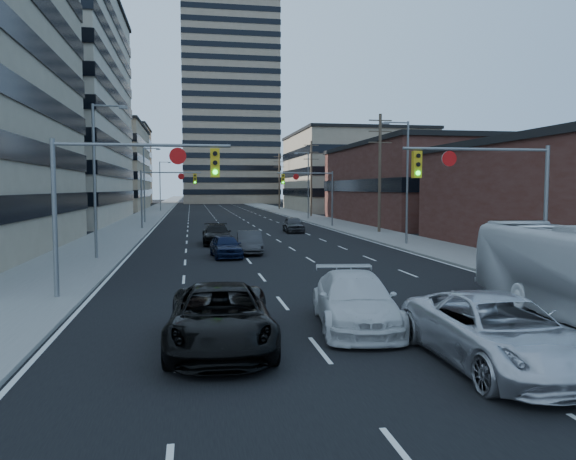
% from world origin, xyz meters
% --- Properties ---
extents(ground, '(400.00, 400.00, 0.00)m').
position_xyz_m(ground, '(0.00, 0.00, 0.00)').
color(ground, black).
rests_on(ground, ground).
extents(road_surface, '(18.00, 300.00, 0.02)m').
position_xyz_m(road_surface, '(0.00, 130.00, 0.01)').
color(road_surface, black).
rests_on(road_surface, ground).
extents(sidewalk_left, '(5.00, 300.00, 0.15)m').
position_xyz_m(sidewalk_left, '(-11.50, 130.00, 0.07)').
color(sidewalk_left, slate).
rests_on(sidewalk_left, ground).
extents(sidewalk_right, '(5.00, 300.00, 0.15)m').
position_xyz_m(sidewalk_right, '(11.50, 130.00, 0.07)').
color(sidewalk_right, slate).
rests_on(sidewalk_right, ground).
extents(office_left_mid, '(26.00, 34.00, 28.00)m').
position_xyz_m(office_left_mid, '(-27.00, 60.00, 14.00)').
color(office_left_mid, '#ADA089').
rests_on(office_left_mid, ground).
extents(office_left_far, '(20.00, 30.00, 16.00)m').
position_xyz_m(office_left_far, '(-24.00, 100.00, 8.00)').
color(office_left_far, gray).
rests_on(office_left_far, ground).
extents(storefront_right_mid, '(20.00, 30.00, 9.00)m').
position_xyz_m(storefront_right_mid, '(24.00, 50.00, 4.50)').
color(storefront_right_mid, '#472119').
rests_on(storefront_right_mid, ground).
extents(office_right_far, '(22.00, 28.00, 14.00)m').
position_xyz_m(office_right_far, '(25.00, 88.00, 7.00)').
color(office_right_far, gray).
rests_on(office_right_far, ground).
extents(apartment_tower, '(26.00, 26.00, 58.00)m').
position_xyz_m(apartment_tower, '(6.00, 150.00, 29.00)').
color(apartment_tower, gray).
rests_on(apartment_tower, ground).
extents(bg_block_left, '(24.00, 24.00, 20.00)m').
position_xyz_m(bg_block_left, '(-28.00, 140.00, 10.00)').
color(bg_block_left, '#ADA089').
rests_on(bg_block_left, ground).
extents(bg_block_right, '(22.00, 22.00, 12.00)m').
position_xyz_m(bg_block_right, '(32.00, 130.00, 6.00)').
color(bg_block_right, gray).
rests_on(bg_block_right, ground).
extents(signal_near_left, '(6.59, 0.33, 6.00)m').
position_xyz_m(signal_near_left, '(-7.45, 8.00, 4.33)').
color(signal_near_left, slate).
rests_on(signal_near_left, ground).
extents(signal_near_right, '(6.59, 0.33, 6.00)m').
position_xyz_m(signal_near_right, '(7.45, 8.00, 4.33)').
color(signal_near_right, slate).
rests_on(signal_near_right, ground).
extents(signal_far_left, '(6.09, 0.33, 6.00)m').
position_xyz_m(signal_far_left, '(-7.68, 45.00, 4.30)').
color(signal_far_left, slate).
rests_on(signal_far_left, ground).
extents(signal_far_right, '(6.09, 0.33, 6.00)m').
position_xyz_m(signal_far_right, '(7.68, 45.00, 4.30)').
color(signal_far_right, slate).
rests_on(signal_far_right, ground).
extents(utility_pole_block, '(2.20, 0.28, 11.00)m').
position_xyz_m(utility_pole_block, '(12.20, 36.00, 5.78)').
color(utility_pole_block, '#4C3D2D').
rests_on(utility_pole_block, ground).
extents(utility_pole_midblock, '(2.20, 0.28, 11.00)m').
position_xyz_m(utility_pole_midblock, '(12.20, 66.00, 5.78)').
color(utility_pole_midblock, '#4C3D2D').
rests_on(utility_pole_midblock, ground).
extents(utility_pole_distant, '(2.20, 0.28, 11.00)m').
position_xyz_m(utility_pole_distant, '(12.20, 96.00, 5.78)').
color(utility_pole_distant, '#4C3D2D').
rests_on(utility_pole_distant, ground).
extents(streetlight_left_near, '(2.03, 0.22, 9.00)m').
position_xyz_m(streetlight_left_near, '(-10.34, 20.00, 5.05)').
color(streetlight_left_near, slate).
rests_on(streetlight_left_near, ground).
extents(streetlight_left_mid, '(2.03, 0.22, 9.00)m').
position_xyz_m(streetlight_left_mid, '(-10.34, 55.00, 5.05)').
color(streetlight_left_mid, slate).
rests_on(streetlight_left_mid, ground).
extents(streetlight_left_far, '(2.03, 0.22, 9.00)m').
position_xyz_m(streetlight_left_far, '(-10.34, 90.00, 5.05)').
color(streetlight_left_far, slate).
rests_on(streetlight_left_far, ground).
extents(streetlight_right_near, '(2.03, 0.22, 9.00)m').
position_xyz_m(streetlight_right_near, '(10.34, 25.00, 5.05)').
color(streetlight_right_near, slate).
rests_on(streetlight_right_near, ground).
extents(streetlight_right_far, '(2.03, 0.22, 9.00)m').
position_xyz_m(streetlight_right_far, '(10.34, 60.00, 5.05)').
color(streetlight_right_far, slate).
rests_on(streetlight_right_far, ground).
extents(black_pickup, '(2.92, 5.94, 1.62)m').
position_xyz_m(black_pickup, '(-4.31, 0.68, 0.81)').
color(black_pickup, black).
rests_on(black_pickup, ground).
extents(white_van, '(2.98, 5.79, 1.61)m').
position_xyz_m(white_van, '(-0.20, 2.21, 0.80)').
color(white_van, silver).
rests_on(white_van, ground).
extents(silver_suv, '(2.79, 6.01, 1.67)m').
position_xyz_m(silver_suv, '(2.00, -2.01, 0.83)').
color(silver_suv, silver).
rests_on(silver_suv, ground).
extents(sedan_blue, '(1.98, 4.26, 1.41)m').
position_xyz_m(sedan_blue, '(-2.99, 19.94, 0.71)').
color(sedan_blue, black).
rests_on(sedan_blue, ground).
extents(sedan_grey_center, '(1.78, 4.45, 1.44)m').
position_xyz_m(sedan_grey_center, '(-1.36, 21.83, 0.72)').
color(sedan_grey_center, '#2F2F32').
rests_on(sedan_grey_center, ground).
extents(sedan_black_far, '(2.16, 5.19, 1.50)m').
position_xyz_m(sedan_black_far, '(-3.17, 28.12, 0.75)').
color(sedan_black_far, black).
rests_on(sedan_black_far, ground).
extents(sedan_grey_right, '(1.94, 4.46, 1.50)m').
position_xyz_m(sedan_grey_right, '(4.53, 38.38, 0.75)').
color(sedan_grey_right, '#37373A').
rests_on(sedan_grey_right, ground).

